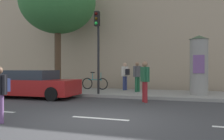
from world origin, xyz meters
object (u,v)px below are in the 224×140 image
object	(u,v)px
pedestrian_with_bag	(145,78)
bicycle_leaning	(95,83)
poster_column	(199,65)
pedestrian_in_red_top	(0,89)
pedestrian_in_dark_shirt	(125,74)
traffic_light	(98,39)
street_tree	(58,1)
pedestrian_tallest	(137,74)
parked_car_dark	(32,84)

from	to	relation	value
pedestrian_with_bag	bicycle_leaning	bearing A→B (deg)	136.20
poster_column	pedestrian_in_red_top	distance (m)	9.54
poster_column	pedestrian_in_dark_shirt	size ratio (longest dim) A/B	1.80
pedestrian_with_bag	bicycle_leaning	distance (m)	5.60
traffic_light	street_tree	size ratio (longest dim) A/B	0.57
poster_column	pedestrian_in_dark_shirt	bearing A→B (deg)	162.07
poster_column	street_tree	xyz separation A→B (m)	(-8.31, 0.32, 3.95)
street_tree	pedestrian_in_dark_shirt	size ratio (longest dim) A/B	4.51
pedestrian_in_red_top	pedestrian_tallest	distance (m)	8.72
bicycle_leaning	pedestrian_in_red_top	bearing A→B (deg)	-82.82
pedestrian_in_dark_shirt	bicycle_leaning	size ratio (longest dim) A/B	0.94
pedestrian_with_bag	traffic_light	bearing A→B (deg)	155.53
street_tree	pedestrian_with_bag	bearing A→B (deg)	-25.62
traffic_light	pedestrian_with_bag	xyz separation A→B (m)	(2.75, -1.25, -1.94)
street_tree	parked_car_dark	size ratio (longest dim) A/B	1.65
pedestrian_in_red_top	bicycle_leaning	world-z (taller)	pedestrian_in_red_top
poster_column	street_tree	world-z (taller)	street_tree
pedestrian_tallest	pedestrian_in_red_top	bearing A→B (deg)	-101.58
poster_column	pedestrian_tallest	size ratio (longest dim) A/B	1.77
pedestrian_in_red_top	pedestrian_tallest	size ratio (longest dim) A/B	0.91
pedestrian_in_red_top	pedestrian_tallest	world-z (taller)	pedestrian_tallest
street_tree	pedestrian_in_red_top	world-z (taller)	street_tree
poster_column	bicycle_leaning	xyz separation A→B (m)	(-6.21, 1.24, -1.12)
poster_column	street_tree	distance (m)	9.21
traffic_light	pedestrian_tallest	world-z (taller)	traffic_light
street_tree	pedestrian_with_bag	distance (m)	8.17
traffic_light	pedestrian_tallest	xyz separation A→B (m)	(1.65, 1.85, -1.86)
street_tree	bicycle_leaning	xyz separation A→B (m)	(2.10, 0.92, -5.07)
poster_column	bicycle_leaning	bearing A→B (deg)	168.72
traffic_light	poster_column	xyz separation A→B (m)	(4.93, 1.37, -1.35)
traffic_light	bicycle_leaning	size ratio (longest dim) A/B	2.39
traffic_light	bicycle_leaning	xyz separation A→B (m)	(-1.28, 2.61, -2.47)
pedestrian_in_dark_shirt	pedestrian_tallest	xyz separation A→B (m)	(0.98, -0.90, 0.01)
parked_car_dark	bicycle_leaning	bearing A→B (deg)	67.52
bicycle_leaning	poster_column	bearing A→B (deg)	-11.28
street_tree	pedestrian_in_dark_shirt	world-z (taller)	street_tree
pedestrian_in_red_top	bicycle_leaning	bearing A→B (deg)	97.18
street_tree	pedestrian_in_red_top	size ratio (longest dim) A/B	4.88
pedestrian_in_red_top	pedestrian_tallest	xyz separation A→B (m)	(1.75, 8.54, 0.23)
pedestrian_tallest	parked_car_dark	bearing A→B (deg)	-144.51
pedestrian_with_bag	parked_car_dark	size ratio (longest dim) A/B	0.39
traffic_light	poster_column	size ratio (longest dim) A/B	1.42
traffic_light	pedestrian_with_bag	bearing A→B (deg)	-24.47
parked_car_dark	pedestrian_in_dark_shirt	bearing A→B (deg)	49.10
pedestrian_in_dark_shirt	parked_car_dark	bearing A→B (deg)	-130.90
pedestrian_in_red_top	pedestrian_in_dark_shirt	distance (m)	9.48
poster_column	pedestrian_with_bag	distance (m)	3.46
pedestrian_with_bag	bicycle_leaning	size ratio (longest dim) A/B	1.01
traffic_light	pedestrian_with_bag	distance (m)	3.59
pedestrian_tallest	pedestrian_in_dark_shirt	bearing A→B (deg)	137.23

